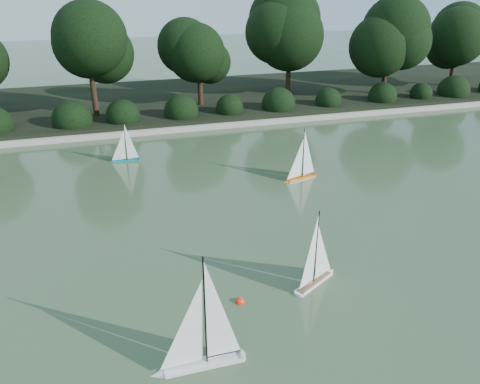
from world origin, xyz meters
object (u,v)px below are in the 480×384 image
Objects in this scene: sailboat_white_b at (318,270)px; race_buoy at (240,302)px; sailboat_orange at (299,171)px; sailboat_white_a at (195,350)px; sailboat_teal at (123,155)px.

sailboat_white_b is 9.34× the size of race_buoy.
sailboat_orange is 5.43m from race_buoy.
race_buoy is (0.97, 1.17, -0.28)m from sailboat_white_a.
sailboat_teal is at bearing 111.41° from sailboat_white_b.
sailboat_teal is 7.68× the size of race_buoy.
sailboat_white_a reaches higher than sailboat_white_b.
sailboat_white_b is at bearing -109.63° from sailboat_orange.
race_buoy is (-3.01, -4.51, -0.23)m from sailboat_orange.
sailboat_white_b is 1.22× the size of sailboat_teal.
sailboat_white_b reaches higher than sailboat_orange.
sailboat_teal is (-0.35, 8.39, -0.09)m from sailboat_white_a.
sailboat_white_a is 1.45× the size of sailboat_teal.
sailboat_white_b is at bearing 28.55° from sailboat_white_a.
sailboat_white_b is at bearing 6.00° from race_buoy.
sailboat_orange is at bearing 70.37° from sailboat_white_b.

